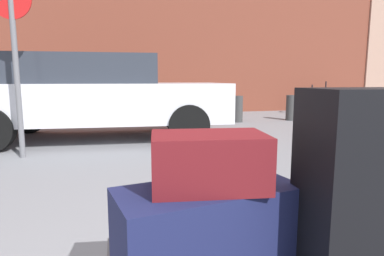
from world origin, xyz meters
The scene contains 8 objects.
duffel_bag_navy_center centered at (-0.22, 0.05, 0.50)m, with size 0.64×0.29×0.32m, color #191E47.
suitcase_black_rear_left centered at (0.27, -0.11, 0.67)m, with size 0.40×0.24×0.66m, color black.
duffel_bag_maroon_topmost_pile centered at (-0.22, 0.05, 0.75)m, with size 0.38×0.24×0.19m, color maroon.
parked_car centered at (-0.82, 4.87, 0.76)m, with size 4.41×2.15×1.42m.
bicycle_leaning centered at (5.61, 8.03, 0.37)m, with size 1.69×0.60×0.96m.
bollard_kerb_near centered at (2.38, 6.40, 0.32)m, with size 0.25×0.25×0.63m, color #383838.
bollard_kerb_mid centered at (3.81, 6.40, 0.32)m, with size 0.25×0.25×0.63m, color #383838.
no_parking_sign centered at (-1.72, 3.65, 1.41)m, with size 0.50×0.10×2.26m.
Camera 1 is at (-0.52, -0.99, 1.03)m, focal length 30.57 mm.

